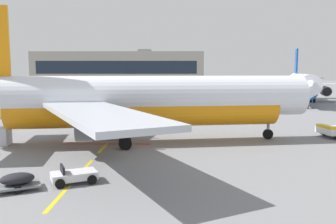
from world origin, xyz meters
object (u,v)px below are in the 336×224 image
airliner_mid_left (301,84)px  baggage_train (18,181)px  airliner_foreground (140,100)px  catering_truck (41,104)px  uld_cargo_container (0,136)px

airliner_mid_left → baggage_train: 66.14m
airliner_mid_left → airliner_foreground: bearing=-125.5°
airliner_foreground → catering_truck: bearing=128.9°
catering_truck → baggage_train: 36.21m
catering_truck → airliner_mid_left: bearing=24.3°
uld_cargo_container → baggage_train: bearing=-60.6°
baggage_train → airliner_mid_left: bearing=57.3°
airliner_foreground → baggage_train: 14.94m
airliner_foreground → airliner_mid_left: airliner_foreground is taller
airliner_mid_left → uld_cargo_container: bearing=-134.4°
airliner_foreground → catering_truck: airliner_foreground is taller
airliner_mid_left → catering_truck: airliner_mid_left is taller
baggage_train → uld_cargo_container: (-6.86, 12.15, 0.28)m
airliner_foreground → airliner_mid_left: bearing=54.5°
airliner_foreground → catering_truck: 27.07m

